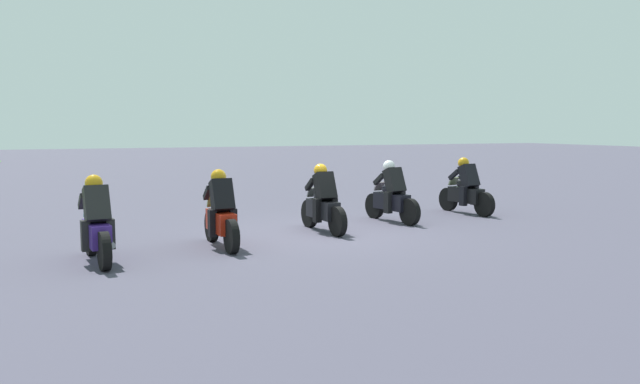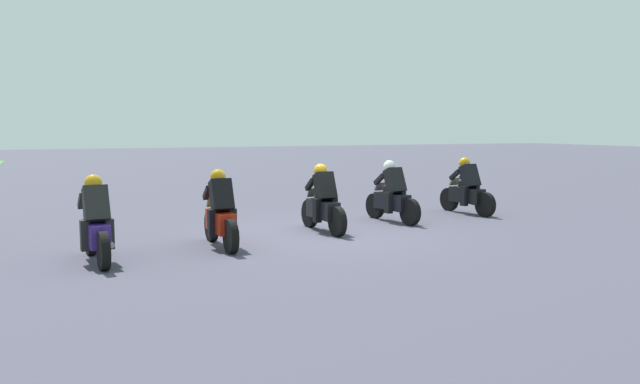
% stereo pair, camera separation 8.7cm
% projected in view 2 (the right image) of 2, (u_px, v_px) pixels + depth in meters
% --- Properties ---
extents(ground_plane, '(120.00, 120.00, 0.00)m').
position_uv_depth(ground_plane, '(322.00, 233.00, 13.84)').
color(ground_plane, '#454253').
extents(rider_lane_a, '(2.04, 0.57, 1.51)m').
position_uv_depth(rider_lane_a, '(467.00, 191.00, 16.91)').
color(rider_lane_a, black).
rests_on(rider_lane_a, ground_plane).
extents(rider_lane_b, '(2.04, 0.59, 1.51)m').
position_uv_depth(rider_lane_b, '(392.00, 197.00, 15.47)').
color(rider_lane_b, black).
rests_on(rider_lane_b, ground_plane).
extents(rider_lane_c, '(2.04, 0.55, 1.51)m').
position_uv_depth(rider_lane_c, '(323.00, 204.00, 14.00)').
color(rider_lane_c, black).
rests_on(rider_lane_c, ground_plane).
extents(rider_lane_d, '(2.04, 0.54, 1.51)m').
position_uv_depth(rider_lane_d, '(220.00, 215.00, 12.19)').
color(rider_lane_d, black).
rests_on(rider_lane_d, ground_plane).
extents(rider_lane_e, '(2.04, 0.55, 1.51)m').
position_uv_depth(rider_lane_e, '(96.00, 226.00, 10.82)').
color(rider_lane_e, black).
rests_on(rider_lane_e, ground_plane).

